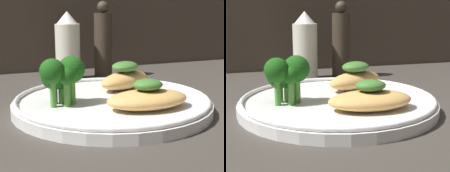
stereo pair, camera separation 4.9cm
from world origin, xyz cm
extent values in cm
cube|color=#3D3833|center=(0.00, 0.00, -0.50)|extent=(180.00, 180.00, 1.00)
cylinder|color=white|center=(0.00, 0.00, 0.70)|extent=(28.10, 28.10, 1.40)
torus|color=white|center=(0.00, 0.00, 1.70)|extent=(27.50, 27.50, 0.60)
ellipsoid|color=tan|center=(2.57, -5.82, 2.61)|extent=(11.33, 6.73, 2.42)
ellipsoid|color=#3D752D|center=(2.57, -5.82, 4.56)|extent=(4.08, 3.32, 1.49)
ellipsoid|color=tan|center=(4.70, 5.74, 2.79)|extent=(11.52, 9.06, 2.79)
ellipsoid|color=#3D752D|center=(4.70, 5.74, 5.02)|extent=(6.06, 5.66, 1.67)
cylinder|color=#4C8E38|center=(-5.88, 0.14, 3.15)|extent=(0.95, 0.95, 3.51)
sphere|color=#195114|center=(-5.88, 0.14, 6.18)|extent=(3.65, 3.65, 3.65)
cylinder|color=#4C8E38|center=(-7.01, 0.94, 2.56)|extent=(1.03, 1.03, 2.32)
sphere|color=#195114|center=(-7.01, 0.94, 4.62)|extent=(2.57, 2.57, 2.57)
cylinder|color=#4C8E38|center=(-8.03, 0.95, 2.69)|extent=(0.74, 0.74, 2.58)
sphere|color=#195114|center=(-8.03, 0.95, 5.27)|extent=(3.68, 3.68, 3.68)
cylinder|color=#4C8E38|center=(-8.60, -0.55, 3.22)|extent=(0.80, 0.80, 3.64)
sphere|color=#195114|center=(-8.60, -0.55, 6.21)|extent=(3.34, 3.34, 3.34)
cylinder|color=#4C8E38|center=(-6.83, -0.87, 3.04)|extent=(0.90, 0.90, 3.28)
sphere|color=#195114|center=(-6.83, -0.87, 5.56)|extent=(2.52, 2.52, 2.52)
cylinder|color=silver|center=(0.22, 22.89, 5.62)|extent=(4.93, 4.93, 11.23)
cone|color=white|center=(0.22, 22.89, 12.47)|extent=(4.19, 4.19, 2.47)
cylinder|color=#382D23|center=(7.58, 22.89, 6.64)|extent=(3.70, 3.70, 13.29)
sphere|color=#382D23|center=(7.58, 22.89, 14.49)|extent=(2.41, 2.41, 2.41)
camera|label=1|loc=(-18.32, -43.71, 14.01)|focal=55.00mm
camera|label=2|loc=(-13.76, -45.35, 14.01)|focal=55.00mm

